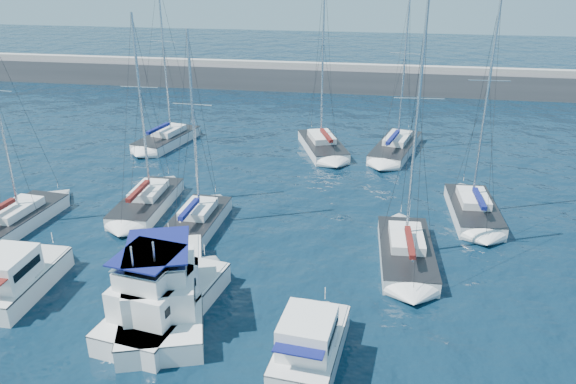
# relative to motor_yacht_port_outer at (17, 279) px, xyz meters

# --- Properties ---
(ground) EXTENTS (220.00, 220.00, 0.00)m
(ground) POSITION_rel_motor_yacht_port_outer_xyz_m (10.81, 0.51, -0.94)
(ground) COLOR black
(ground) RESTS_ON ground
(breakwater) EXTENTS (160.00, 6.00, 4.45)m
(breakwater) POSITION_rel_motor_yacht_port_outer_xyz_m (10.81, 52.51, 0.11)
(breakwater) COLOR #424244
(breakwater) RESTS_ON ground
(motor_yacht_port_outer) EXTENTS (2.84, 6.36, 3.20)m
(motor_yacht_port_outer) POSITION_rel_motor_yacht_port_outer_xyz_m (0.00, 0.00, 0.00)
(motor_yacht_port_outer) COLOR silver
(motor_yacht_port_outer) RESTS_ON ground
(motor_yacht_port_inner) EXTENTS (7.06, 11.35, 4.69)m
(motor_yacht_port_inner) POSITION_rel_motor_yacht_port_outer_xyz_m (8.42, 0.03, 0.19)
(motor_yacht_port_inner) COLOR silver
(motor_yacht_port_inner) RESTS_ON ground
(motor_yacht_stbd_inner) EXTENTS (4.99, 8.63, 4.69)m
(motor_yacht_stbd_inner) POSITION_rel_motor_yacht_port_outer_xyz_m (8.69, -0.99, 0.19)
(motor_yacht_stbd_inner) COLOR silver
(motor_yacht_stbd_inner) RESTS_ON ground
(motor_yacht_stbd_outer) EXTENTS (3.34, 6.11, 3.20)m
(motor_yacht_stbd_outer) POSITION_rel_motor_yacht_port_outer_xyz_m (16.53, -3.01, 0.00)
(motor_yacht_stbd_outer) COLOR silver
(motor_yacht_stbd_outer) RESTS_ON ground
(sailboat_mid_a) EXTENTS (3.93, 8.85, 15.02)m
(sailboat_mid_a) POSITION_rel_motor_yacht_port_outer_xyz_m (-5.11, 7.19, -0.42)
(sailboat_mid_a) COLOR silver
(sailboat_mid_a) RESTS_ON ground
(sailboat_mid_b) EXTENTS (3.11, 7.79, 14.14)m
(sailboat_mid_b) POSITION_rel_motor_yacht_port_outer_xyz_m (2.69, 11.76, -0.42)
(sailboat_mid_b) COLOR silver
(sailboat_mid_b) RESTS_ON ground
(sailboat_mid_c) EXTENTS (3.28, 7.02, 13.51)m
(sailboat_mid_c) POSITION_rel_motor_yacht_port_outer_xyz_m (7.24, 9.31, -0.42)
(sailboat_mid_c) COLOR silver
(sailboat_mid_c) RESTS_ON ground
(sailboat_mid_d) EXTENTS (3.53, 8.24, 15.88)m
(sailboat_mid_d) POSITION_rel_motor_yacht_port_outer_xyz_m (21.22, 7.20, -0.41)
(sailboat_mid_d) COLOR silver
(sailboat_mid_d) RESTS_ON ground
(sailboat_mid_e) EXTENTS (3.38, 7.55, 15.39)m
(sailboat_mid_e) POSITION_rel_motor_yacht_port_outer_xyz_m (26.14, 14.13, -0.40)
(sailboat_mid_e) COLOR silver
(sailboat_mid_e) RESTS_ON ground
(sailboat_back_a) EXTENTS (4.75, 8.12, 15.61)m
(sailboat_back_a) POSITION_rel_motor_yacht_port_outer_xyz_m (-1.13, 26.21, -0.40)
(sailboat_back_a) COLOR silver
(sailboat_back_a) RESTS_ON ground
(sailboat_back_b) EXTENTS (5.65, 8.60, 16.46)m
(sailboat_back_b) POSITION_rel_motor_yacht_port_outer_xyz_m (14.09, 26.56, -0.40)
(sailboat_back_b) COLOR silver
(sailboat_back_b) RESTS_ON ground
(sailboat_back_c) EXTENTS (5.21, 9.51, 14.43)m
(sailboat_back_c) POSITION_rel_motor_yacht_port_outer_xyz_m (20.91, 27.19, -0.43)
(sailboat_back_c) COLOR silver
(sailboat_back_c) RESTS_ON ground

